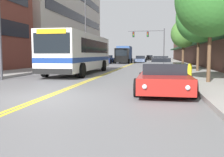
{
  "coord_description": "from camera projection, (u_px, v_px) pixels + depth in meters",
  "views": [
    {
      "loc": [
        3.94,
        -8.31,
        1.55
      ],
      "look_at": [
        -1.04,
        19.78,
        -1.22
      ],
      "focal_mm": 40.0,
      "sensor_mm": 36.0,
      "label": 1
    }
  ],
  "objects": [
    {
      "name": "ground_plane",
      "position": [
        134.0,
        63.0,
        45.24
      ],
      "size": [
        240.0,
        240.0,
        0.0
      ],
      "primitive_type": "plane",
      "color": "slate"
    },
    {
      "name": "sidewalk_left",
      "position": [
        96.0,
        62.0,
        46.48
      ],
      "size": [
        3.35,
        106.0,
        0.18
      ],
      "color": "gray",
      "rests_on": "ground_plane"
    },
    {
      "name": "sidewalk_right",
      "position": [
        175.0,
        63.0,
        43.98
      ],
      "size": [
        3.35,
        106.0,
        0.18
      ],
      "color": "gray",
      "rests_on": "ground_plane"
    },
    {
      "name": "centre_line",
      "position": [
        134.0,
        63.0,
        45.24
      ],
      "size": [
        0.34,
        106.0,
        0.01
      ],
      "color": "yellow",
      "rests_on": "ground_plane"
    },
    {
      "name": "storefront_row_right",
      "position": [
        211.0,
        33.0,
        42.46
      ],
      "size": [
        9.1,
        68.0,
        10.46
      ],
      "color": "brown",
      "rests_on": "ground_plane"
    },
    {
      "name": "city_bus",
      "position": [
        81.0,
        52.0,
        20.52
      ],
      "size": [
        2.91,
        11.43,
        3.1
      ],
      "color": "silver",
      "rests_on": "ground_plane"
    },
    {
      "name": "car_beige_parked_left_near",
      "position": [
        93.0,
        61.0,
        32.87
      ],
      "size": [
        2.0,
        4.42,
        1.37
      ],
      "color": "#BCAD89",
      "rests_on": "ground_plane"
    },
    {
      "name": "car_navy_parked_left_mid",
      "position": [
        107.0,
        60.0,
        42.54
      ],
      "size": [
        2.05,
        4.61,
        1.41
      ],
      "color": "#19234C",
      "rests_on": "ground_plane"
    },
    {
      "name": "car_red_parked_right_foreground",
      "position": [
        164.0,
        78.0,
        10.34
      ],
      "size": [
        2.2,
        4.9,
        1.19
      ],
      "color": "maroon",
      "rests_on": "ground_plane"
    },
    {
      "name": "car_white_parked_right_mid",
      "position": [
        161.0,
        62.0,
        29.05
      ],
      "size": [
        2.21,
        4.43,
        1.35
      ],
      "color": "white",
      "rests_on": "ground_plane"
    },
    {
      "name": "car_dark_grey_parked_right_far",
      "position": [
        161.0,
        66.0,
        20.44
      ],
      "size": [
        1.99,
        4.52,
        1.25
      ],
      "color": "#38383D",
      "rests_on": "ground_plane"
    },
    {
      "name": "car_charcoal_parked_right_end",
      "position": [
        158.0,
        60.0,
        43.19
      ],
      "size": [
        2.2,
        4.4,
        1.27
      ],
      "color": "#232328",
      "rests_on": "ground_plane"
    },
    {
      "name": "car_slate_blue_moving_lead",
      "position": [
        140.0,
        59.0,
        46.61
      ],
      "size": [
        2.13,
        4.33,
        1.3
      ],
      "color": "#475675",
      "rests_on": "ground_plane"
    },
    {
      "name": "car_black_moving_second",
      "position": [
        150.0,
        58.0,
        67.13
      ],
      "size": [
        2.07,
        4.89,
        1.34
      ],
      "color": "black",
      "rests_on": "ground_plane"
    },
    {
      "name": "box_truck",
      "position": [
        124.0,
        54.0,
        44.17
      ],
      "size": [
        2.55,
        6.98,
        2.99
      ],
      "color": "black",
      "rests_on": "ground_plane"
    },
    {
      "name": "traffic_signal_mast",
      "position": [
        151.0,
        39.0,
        43.18
      ],
      "size": [
        6.3,
        0.38,
        5.96
      ],
      "color": "#47474C",
      "rests_on": "ground_plane"
    },
    {
      "name": "street_lamp_left_near",
      "position": [
        4.0,
        9.0,
        14.69
      ],
      "size": [
        2.24,
        0.28,
        7.0
      ],
      "color": "#47474C",
      "rests_on": "ground_plane"
    },
    {
      "name": "street_lamp_left_far",
      "position": [
        87.0,
        25.0,
        32.69
      ],
      "size": [
        2.01,
        0.28,
        9.35
      ],
      "color": "#47474C",
      "rests_on": "ground_plane"
    },
    {
      "name": "street_tree_right_mid",
      "position": [
        199.0,
        18.0,
        20.44
      ],
      "size": [
        3.75,
        3.75,
        6.46
      ],
      "color": "brown",
      "rests_on": "sidewalk_right"
    },
    {
      "name": "street_tree_right_far",
      "position": [
        184.0,
        34.0,
        29.39
      ],
      "size": [
        2.97,
        2.97,
        5.44
      ],
      "color": "brown",
      "rests_on": "sidewalk_right"
    },
    {
      "name": "fire_hydrant",
      "position": [
        190.0,
        70.0,
        15.1
      ],
      "size": [
        0.33,
        0.25,
        0.84
      ],
      "color": "yellow",
      "rests_on": "sidewalk_right"
    }
  ]
}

